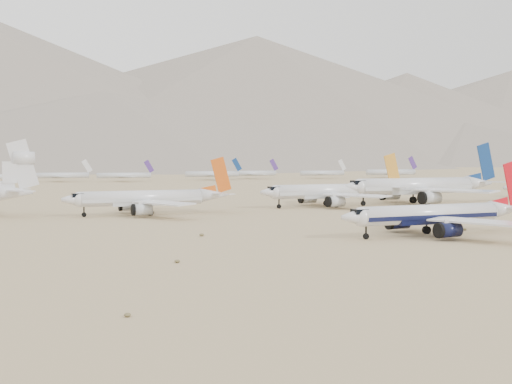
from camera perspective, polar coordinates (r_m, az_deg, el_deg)
ground at (r=128.11m, az=10.30°, el=-3.95°), size 7000.00×7000.00×0.00m
main_airliner at (r=133.81m, az=15.85°, el=-1.93°), size 42.81×41.81×15.11m
row2_navy_widebody at (r=224.53m, az=14.54°, el=0.48°), size 59.51×58.19×21.17m
row2_gold_tail at (r=206.03m, az=6.86°, el=0.04°), size 48.56×47.49×17.29m
row2_orange_tail at (r=177.74m, az=-9.45°, el=-0.56°), size 44.67×43.69×15.93m
distant_storage_row at (r=433.27m, az=-15.07°, el=1.45°), size 523.29×66.06×15.54m
mountain_range at (r=1767.95m, az=-19.04°, el=8.52°), size 7354.00×3024.00×470.00m
foothills at (r=1346.56m, az=2.86°, el=5.20°), size 4637.50×1395.00×155.00m
desert_scrub at (r=106.18m, az=19.18°, el=-5.35°), size 261.14×121.67×0.63m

